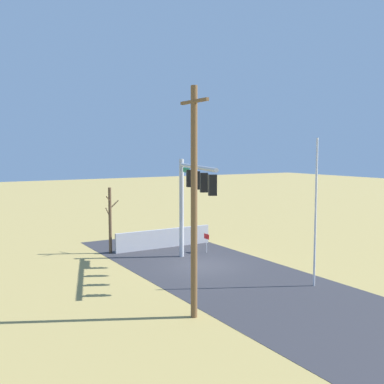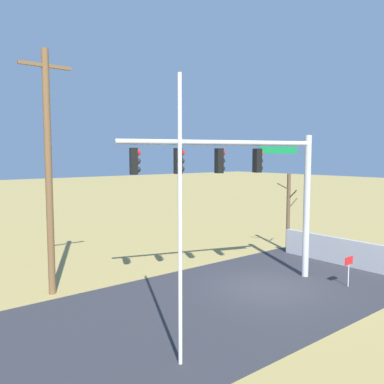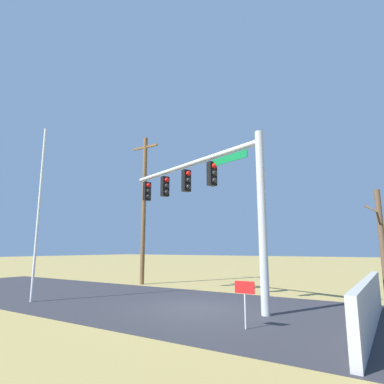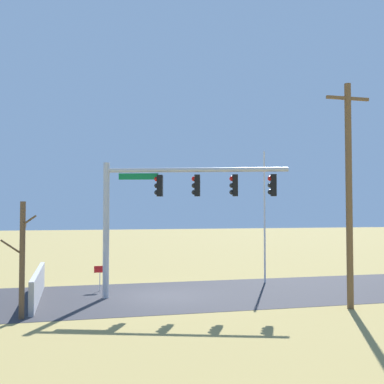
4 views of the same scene
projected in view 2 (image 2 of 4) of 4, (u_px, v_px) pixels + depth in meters
ground_plane at (265, 288)px, 16.09m from camera, size 160.00×160.00×0.00m
road_surface at (186, 312)px, 13.58m from camera, size 28.00×8.00×0.01m
sidewalk_corner at (318, 272)px, 18.25m from camera, size 6.00×6.00×0.01m
retaining_fence at (348, 253)px, 19.17m from camera, size 0.20×7.01×1.28m
signal_mast at (248, 175)px, 16.24m from camera, size 7.85×2.82×6.07m
flagpole at (180, 223)px, 9.91m from camera, size 0.10×0.10×7.19m
utility_pole at (49, 170)px, 15.00m from camera, size 1.90×0.26×9.06m
bare_tree at (288, 211)px, 22.10m from camera, size 1.27×1.02×4.23m
open_sign at (349, 265)px, 16.14m from camera, size 0.56×0.04×1.22m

